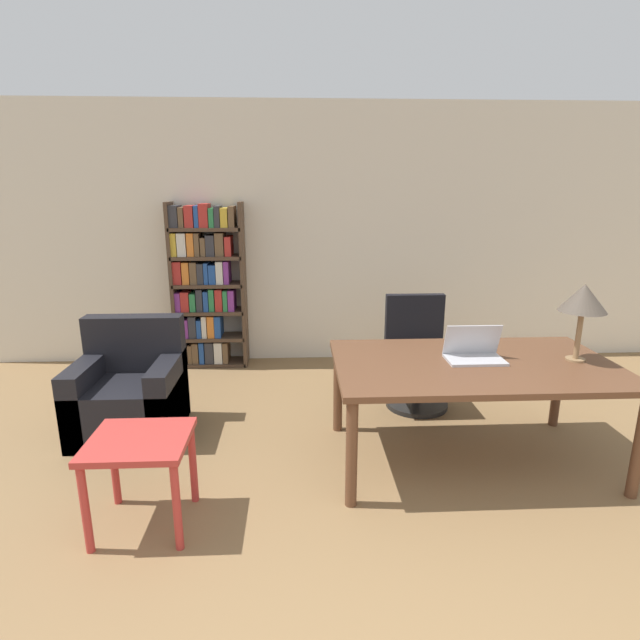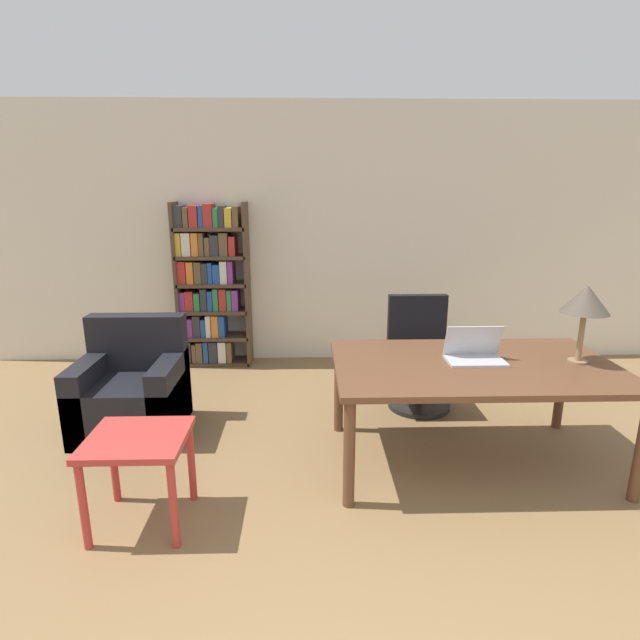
{
  "view_description": "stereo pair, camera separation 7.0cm",
  "coord_description": "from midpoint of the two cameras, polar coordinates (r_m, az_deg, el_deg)",
  "views": [
    {
      "loc": [
        -0.53,
        -0.8,
        1.84
      ],
      "look_at": [
        -0.37,
        2.48,
        0.97
      ],
      "focal_mm": 28.0,
      "sensor_mm": 36.0,
      "label": 1
    },
    {
      "loc": [
        -0.46,
        -0.81,
        1.84
      ],
      "look_at": [
        -0.37,
        2.48,
        0.97
      ],
      "focal_mm": 28.0,
      "sensor_mm": 36.0,
      "label": 2
    }
  ],
  "objects": [
    {
      "name": "bookshelf",
      "position": [
        5.33,
        -13.32,
        3.81
      ],
      "size": [
        0.75,
        0.28,
        1.71
      ],
      "color": "#4C3828",
      "rests_on": "ground_plane"
    },
    {
      "name": "office_chair",
      "position": [
        4.41,
        10.55,
        -4.22
      ],
      "size": [
        0.54,
        0.54,
        0.95
      ],
      "color": "black",
      "rests_on": "ground_plane"
    },
    {
      "name": "desk",
      "position": [
        3.5,
        16.58,
        -5.73
      ],
      "size": [
        1.86,
        1.08,
        0.72
      ],
      "color": "brown",
      "rests_on": "ground_plane"
    },
    {
      "name": "armchair",
      "position": [
        4.17,
        -21.34,
        -8.01
      ],
      "size": [
        0.76,
        0.69,
        0.87
      ],
      "color": "black",
      "rests_on": "ground_plane"
    },
    {
      "name": "side_table_blue",
      "position": [
        2.99,
        -20.52,
        -14.16
      ],
      "size": [
        0.53,
        0.49,
        0.54
      ],
      "color": "#B2332D",
      "rests_on": "ground_plane"
    },
    {
      "name": "wall_back",
      "position": [
        5.38,
        2.59,
        9.59
      ],
      "size": [
        8.0,
        0.06,
        2.7
      ],
      "color": "beige",
      "rests_on": "ground_plane"
    },
    {
      "name": "table_lamp",
      "position": [
        3.66,
        27.41,
        2.08
      ],
      "size": [
        0.3,
        0.3,
        0.52
      ],
      "color": "olive",
      "rests_on": "desk"
    },
    {
      "name": "laptop",
      "position": [
        3.5,
        16.63,
        -3.56
      ],
      "size": [
        0.38,
        0.23,
        0.24
      ],
      "color": "#B2B2B7",
      "rests_on": "desk"
    }
  ]
}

